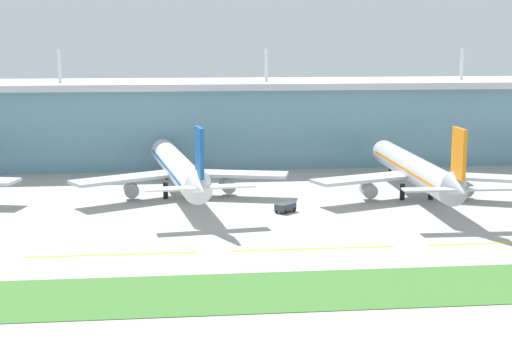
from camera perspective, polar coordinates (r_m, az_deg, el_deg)
name	(u,v)px	position (r m, az deg, el deg)	size (l,w,h in m)	color
ground_plane	(333,250)	(134.66, 5.57, -5.74)	(600.00, 600.00, 0.00)	#A8A59E
terminal_building	(264,121)	(226.82, 0.56, 3.61)	(288.00, 34.00, 32.35)	#6693A8
airliner_near_middle	(179,168)	(178.01, -5.60, 0.15)	(48.42, 66.64, 18.90)	white
airliner_far_middle	(415,170)	(178.68, 11.41, 0.04)	(48.79, 64.48, 18.90)	#ADB2BC
taxiway_stripe_mid_west	(111,255)	(133.40, -10.38, -5.99)	(28.00, 0.70, 0.04)	yellow
taxiway_stripe_centre	(314,249)	(135.24, 4.21, -5.64)	(28.00, 0.70, 0.04)	yellow
taxiway_stripe_mid_east	(506,243)	(145.25, 17.56, -5.00)	(28.00, 0.70, 0.04)	yellow
grass_verge	(363,288)	(115.32, 7.71, -8.40)	(300.00, 18.00, 0.10)	#3D702D
pushback_tug	(285,207)	(162.43, 2.13, -2.64)	(4.83, 4.79, 1.85)	#333842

